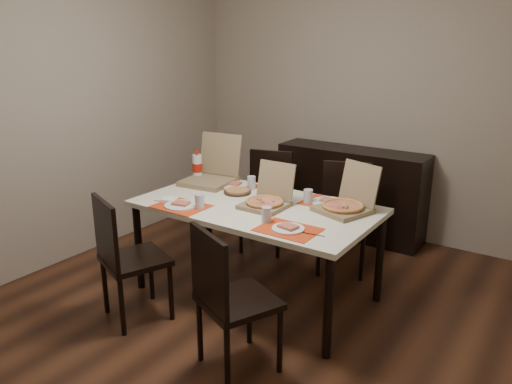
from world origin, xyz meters
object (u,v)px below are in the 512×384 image
Objects in this scene: chair_far_left at (267,196)px; pizza_box_center at (267,200)px; chair_far_right at (344,212)px; soda_bottle at (197,167)px; chair_near_right at (228,295)px; dip_bowl at (271,199)px; chair_near_left at (125,254)px; dining_table at (256,213)px; sideboard at (350,192)px.

pizza_box_center is (0.55, -0.85, 0.29)m from chair_far_left.
chair_far_left and chair_far_right have the same top height.
pizza_box_center is at bearing -17.58° from soda_bottle.
dip_bowl is at bearing 108.87° from chair_near_right.
chair_near_left is at bearing 176.38° from chair_near_right.
chair_far_left reaches higher than dip_bowl.
dining_table is 1.94× the size of chair_far_left.
chair_near_right is at bearing -71.13° from dip_bowl.
dip_bowl is (0.51, -0.73, 0.25)m from chair_far_left.
dining_table is 0.94m from chair_far_right.
chair_near_right is at bearing -3.62° from chair_near_left.
chair_far_right reaches higher than dip_bowl.
chair_far_right is (0.35, 0.86, -0.17)m from dining_table.
chair_near_right is 0.99m from pizza_box_center.
pizza_box_center reaches higher than chair_far_right.
pizza_box_center is (0.64, 0.84, 0.29)m from chair_near_left.
chair_far_right is 7.30× the size of dip_bowl.
pizza_box_center is (0.09, 0.01, 0.12)m from dining_table.
chair_near_left is 7.30× the size of dip_bowl.
sideboard is 1.64m from soda_bottle.
chair_near_right is at bearing -65.72° from dining_table.
chair_near_left is 1.16m from dip_bowl.
chair_far_right is 1.35m from soda_bottle.
pizza_box_center is 0.97m from soda_bottle.
soda_bottle is (-0.91, -1.30, 0.41)m from sideboard.
chair_far_right reaches higher than sideboard.
chair_near_left reaches higher than dining_table.
chair_near_right reaches higher than dip_bowl.
chair_near_left is 1.10m from pizza_box_center.
soda_bottle is at bearing 169.05° from dip_bowl.
chair_far_right is at bearing 61.85° from chair_near_left.
sideboard is at bearing 109.83° from chair_far_right.
chair_far_left is (-0.86, 1.75, 0.00)m from chair_near_right.
soda_bottle is (-0.83, 0.30, 0.18)m from dining_table.
chair_near_right is at bearing -82.66° from sideboard.
pizza_box_center is at bearing 109.03° from chair_near_right.
pizza_box_center is 1.32× the size of soda_bottle.
dining_table is 1.94× the size of chair_near_left.
dip_bowl is (-0.03, -1.47, 0.32)m from sideboard.
chair_far_left is 0.76m from soda_bottle.
chair_far_right is at bearing 67.74° from dining_table.
dining_table is 0.16m from dip_bowl.
chair_near_left is at bearing -118.15° from chair_far_right.
chair_far_left is 1.00× the size of chair_far_right.
chair_far_left is 2.66× the size of pizza_box_center.
chair_near_left is 1.70m from chair_far_left.
dip_bowl is at bearing -55.34° from chair_far_left.
chair_near_left is at bearing -104.55° from sideboard.
dip_bowl is (-0.04, 0.12, -0.04)m from pizza_box_center.
pizza_box_center is at bearing 5.57° from dining_table.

